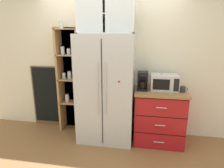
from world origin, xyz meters
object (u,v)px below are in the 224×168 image
(microwave, at_px, (164,82))
(bottle_clear, at_px, (161,83))
(refrigerator, at_px, (106,89))
(coffee_maker, at_px, (143,80))
(mug_charcoal, at_px, (183,89))
(bottle_cobalt, at_px, (161,83))
(mug_cream, at_px, (161,89))
(chalkboard_menu, at_px, (47,96))

(microwave, xyz_separation_m, bottle_clear, (-0.05, -0.01, -0.02))
(refrigerator, distance_m, coffee_maker, 0.63)
(mug_charcoal, relative_size, bottle_cobalt, 0.43)
(mug_cream, height_order, chalkboard_menu, chalkboard_menu)
(coffee_maker, xyz_separation_m, mug_cream, (0.30, -0.08, -0.11))
(microwave, xyz_separation_m, bottle_cobalt, (-0.05, 0.03, -0.01))
(refrigerator, distance_m, microwave, 0.98)
(refrigerator, height_order, coffee_maker, refrigerator)
(refrigerator, height_order, bottle_clear, refrigerator)
(coffee_maker, relative_size, chalkboard_menu, 0.25)
(refrigerator, height_order, mug_charcoal, refrigerator)
(microwave, height_order, chalkboard_menu, chalkboard_menu)
(mug_charcoal, relative_size, bottle_clear, 0.46)
(bottle_cobalt, bearing_deg, coffee_maker, -166.87)
(refrigerator, distance_m, chalkboard_menu, 1.36)
(refrigerator, relative_size, mug_cream, 16.52)
(mug_charcoal, height_order, chalkboard_menu, chalkboard_menu)
(refrigerator, distance_m, mug_charcoal, 1.25)
(bottle_cobalt, bearing_deg, microwave, -27.96)
(refrigerator, xyz_separation_m, bottle_clear, (0.91, 0.08, 0.12))
(refrigerator, xyz_separation_m, chalkboard_menu, (-1.29, 0.30, -0.30))
(mug_cream, relative_size, bottle_cobalt, 0.42)
(mug_cream, bearing_deg, mug_charcoal, 5.43)
(bottle_cobalt, xyz_separation_m, chalkboard_menu, (-2.20, 0.19, -0.42))
(bottle_clear, bearing_deg, refrigerator, -175.14)
(mug_cream, height_order, bottle_cobalt, bottle_cobalt)
(coffee_maker, bearing_deg, mug_cream, -14.92)
(refrigerator, bearing_deg, chalkboard_menu, 166.73)
(refrigerator, relative_size, bottle_clear, 7.35)
(coffee_maker, height_order, bottle_clear, coffee_maker)
(mug_cream, xyz_separation_m, chalkboard_menu, (-2.20, 0.34, -0.35))
(chalkboard_menu, bearing_deg, coffee_maker, -7.87)
(mug_charcoal, xyz_separation_m, bottle_clear, (-0.34, 0.08, 0.06))
(microwave, relative_size, mug_charcoal, 3.85)
(bottle_clear, bearing_deg, microwave, 6.36)
(mug_cream, bearing_deg, coffee_maker, 165.08)
(bottle_cobalt, height_order, chalkboard_menu, chalkboard_menu)
(refrigerator, relative_size, coffee_maker, 5.91)
(chalkboard_menu, bearing_deg, microwave, -5.58)
(coffee_maker, relative_size, mug_cream, 2.80)
(microwave, distance_m, mug_cream, 0.16)
(mug_cream, bearing_deg, microwave, 67.41)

